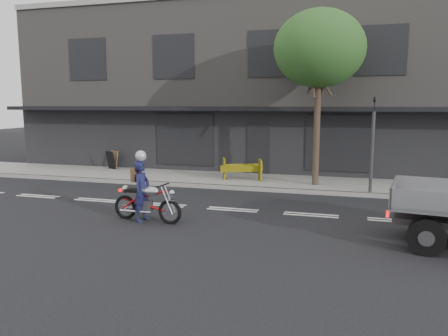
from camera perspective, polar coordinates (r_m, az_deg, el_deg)
ground at (r=13.66m, az=1.14°, el=-5.46°), size 80.00×80.00×0.00m
sidewalk at (r=18.13m, az=4.97°, el=-1.77°), size 32.00×3.20×0.15m
kerb at (r=16.58m, az=3.90°, el=-2.72°), size 32.00×0.20×0.15m
building_main at (r=24.36m, az=8.13°, el=10.05°), size 26.00×10.00×8.00m
street_tree at (r=17.17m, az=12.34°, el=14.93°), size 3.40×3.40×6.74m
traffic_light_pole at (r=16.26m, az=18.78°, el=2.25°), size 0.12×0.12×3.50m
motorcycle at (r=12.40m, az=-10.03°, el=-4.31°), size 2.15×0.63×1.11m
rider at (r=12.41m, az=-10.69°, el=-2.99°), size 0.47×0.66×1.70m
construction_barrier at (r=17.77m, az=2.17°, el=-0.21°), size 1.77×1.21×0.92m
sandwich_board at (r=21.62m, az=-14.57°, el=1.00°), size 0.65×0.56×0.87m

